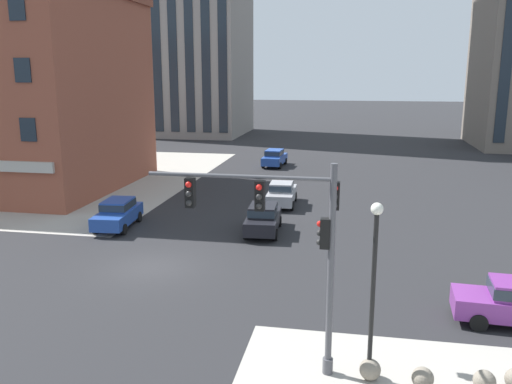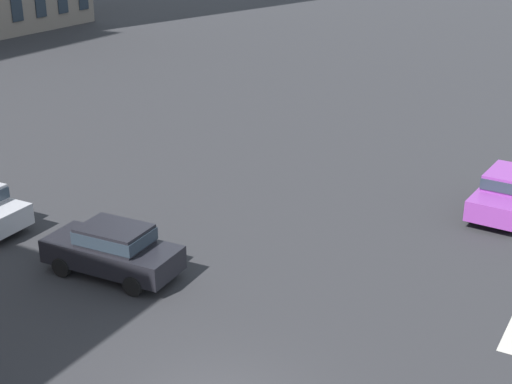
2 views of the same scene
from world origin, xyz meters
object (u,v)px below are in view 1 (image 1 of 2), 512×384
Objects in this scene: bollard_sphere_curb_b at (423,378)px; bollard_sphere_curb_c at (484,381)px; traffic_signal_main at (297,235)px; car_cross_eastbound at (282,192)px; car_main_southbound_near at (118,212)px; car_cross_westbound at (263,217)px; bollard_sphere_curb_a at (370,369)px; street_lamp_corner_near at (374,271)px; car_main_southbound_far at (274,157)px.

bollard_sphere_curb_c is (1.74, 0.16, 0.00)m from bollard_sphere_curb_b.
car_cross_eastbound is at bearing 98.97° from traffic_signal_main.
car_cross_eastbound is at bearing 39.01° from car_main_southbound_near.
bollard_sphere_curb_b is 1.00× the size of bollard_sphere_curb_c.
bollard_sphere_curb_c is at bearing -3.48° from traffic_signal_main.
car_main_southbound_near is at bearing -176.78° from car_cross_westbound.
traffic_signal_main is 6.87m from bollard_sphere_curb_c.
bollard_sphere_curb_a is at bearing -75.10° from car_cross_eastbound.
car_main_southbound_far is at bearing 102.98° from street_lamp_corner_near.
car_main_southbound_near reaches higher than bollard_sphere_curb_a.
car_main_southbound_far reaches higher than bollard_sphere_curb_c.
car_main_southbound_far is 15.89m from car_cross_eastbound.
traffic_signal_main reaches higher than street_lamp_corner_near.
traffic_signal_main is 10.17× the size of bollard_sphere_curb_c.
bollard_sphere_curb_b and bollard_sphere_curb_c have the same top height.
bollard_sphere_curb_a is 0.14× the size of car_cross_westbound.
street_lamp_corner_near is (2.29, -0.26, -0.89)m from traffic_signal_main.
bollard_sphere_curb_c is at bearing -0.48° from bollard_sphere_curb_a.
car_cross_westbound is (-7.25, 14.49, 0.60)m from bollard_sphere_curb_b.
traffic_signal_main is 14.80m from car_cross_westbound.
car_main_southbound_near and car_main_southbound_far have the same top height.
car_cross_westbound is at bearing 3.22° from car_main_southbound_near.
car_cross_westbound is at bearing 103.76° from traffic_signal_main.
street_lamp_corner_near reaches higher than car_main_southbound_far.
bollard_sphere_curb_c is at bearing -1.41° from street_lamp_corner_near.
car_cross_eastbound is at bearing -79.57° from car_main_southbound_far.
street_lamp_corner_near is 20.10m from car_main_southbound_near.
street_lamp_corner_near is 21.82m from car_cross_eastbound.
bollard_sphere_curb_c is 0.14× the size of car_cross_westbound.
bollard_sphere_curb_b is 22.36m from car_cross_eastbound.
bollard_sphere_curb_b is 21.25m from car_main_southbound_near.
car_main_southbound_far is 22.50m from car_cross_westbound.
street_lamp_corner_near is at bearing -77.02° from car_main_southbound_far.
car_main_southbound_far is at bearing 75.25° from car_main_southbound_near.
bollard_sphere_curb_b is at bearing -174.79° from bollard_sphere_curb_c.
bollard_sphere_curb_a is 1.00× the size of bollard_sphere_curb_c.
bollard_sphere_curb_a is at bearing -43.65° from car_main_southbound_near.
car_cross_eastbound is at bearing 112.79° from bollard_sphere_curb_c.
car_main_southbound_far is at bearing 96.94° from car_cross_westbound.
bollard_sphere_curb_b is 0.14× the size of car_cross_westbound.
street_lamp_corner_near reaches higher than car_main_southbound_near.
car_main_southbound_near is at bearing 136.35° from bollard_sphere_curb_a.
bollard_sphere_curb_a is 0.12× the size of street_lamp_corner_near.
car_main_southbound_far is (-8.43, 36.58, -2.52)m from street_lamp_corner_near.
bollard_sphere_curb_c is 38.49m from car_main_southbound_far.
car_main_southbound_near is 8.74m from car_cross_westbound.
bollard_sphere_curb_a is 1.52m from bollard_sphere_curb_b.
car_main_southbound_near is 1.01× the size of car_cross_westbound.
bollard_sphere_curb_c is at bearing -37.98° from car_main_southbound_near.
traffic_signal_main is 1.46× the size of car_main_southbound_far.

